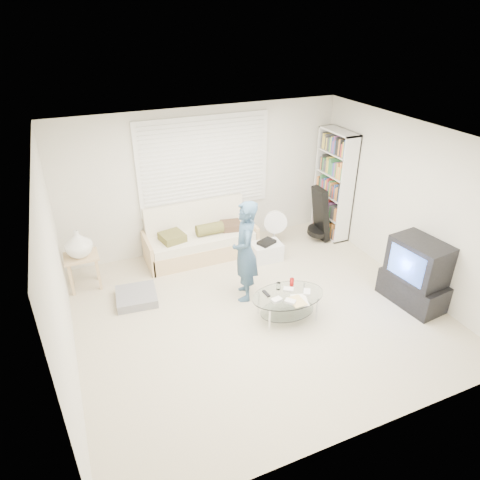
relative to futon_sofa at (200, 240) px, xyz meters
name	(u,v)px	position (x,y,z in m)	size (l,w,h in m)	color
ground	(258,312)	(0.25, -1.87, -0.31)	(5.00, 5.00, 0.00)	#BEB194
room_shell	(246,196)	(0.25, -1.39, 1.32)	(5.02, 4.52, 2.51)	silver
window_blinds	(205,164)	(0.25, 0.33, 1.24)	(2.32, 0.08, 1.62)	silver
futon_sofa	(200,240)	(0.00, 0.00, 0.00)	(1.92, 0.77, 0.94)	tan
grey_floor_pillow	(136,297)	(-1.32, -0.90, -0.24)	(0.58, 0.58, 0.13)	slate
side_table	(79,246)	(-1.97, -0.24, 0.43)	(0.50, 0.41, 1.00)	tan
bookshelf	(334,185)	(2.57, -0.17, 0.70)	(0.32, 0.85, 2.01)	white
guitar_case	(320,218)	(2.22, -0.33, 0.15)	(0.37, 0.39, 1.04)	black
floor_fan	(274,226)	(1.34, -0.20, 0.10)	(0.44, 0.29, 0.71)	white
storage_bin	(266,251)	(1.00, -0.58, -0.14)	(0.53, 0.38, 0.36)	white
tv_unit	(416,274)	(2.44, -2.54, 0.19)	(0.60, 0.99, 1.02)	black
coffee_table	(288,299)	(0.57, -2.14, 0.01)	(1.08, 0.73, 0.51)	silver
standing_person	(245,252)	(0.23, -1.43, 0.47)	(0.57, 0.37, 1.56)	navy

